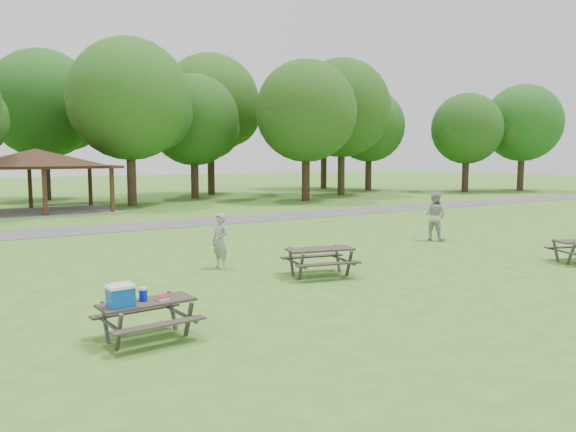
{
  "coord_description": "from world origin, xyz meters",
  "views": [
    {
      "loc": [
        -9.27,
        -12.14,
        3.39
      ],
      "look_at": [
        1.0,
        4.0,
        1.3
      ],
      "focal_mm": 35.0,
      "sensor_mm": 36.0,
      "label": 1
    }
  ],
  "objects_px": {
    "picnic_table_near": "(139,305)",
    "picnic_table_middle": "(320,255)",
    "frisbee_thrower": "(220,241)",
    "frisbee_catcher": "(435,216)"
  },
  "relations": [
    {
      "from": "picnic_table_near",
      "to": "picnic_table_middle",
      "type": "height_order",
      "value": "picnic_table_near"
    },
    {
      "from": "picnic_table_middle",
      "to": "frisbee_thrower",
      "type": "relative_size",
      "value": 1.3
    },
    {
      "from": "frisbee_catcher",
      "to": "picnic_table_middle",
      "type": "bearing_deg",
      "value": 92.2
    },
    {
      "from": "picnic_table_near",
      "to": "picnic_table_middle",
      "type": "bearing_deg",
      "value": 24.7
    },
    {
      "from": "picnic_table_middle",
      "to": "frisbee_catcher",
      "type": "xyz_separation_m",
      "value": [
        7.73,
        2.96,
        0.37
      ]
    },
    {
      "from": "picnic_table_middle",
      "to": "picnic_table_near",
      "type": "bearing_deg",
      "value": -155.3
    },
    {
      "from": "picnic_table_middle",
      "to": "frisbee_catcher",
      "type": "distance_m",
      "value": 8.29
    },
    {
      "from": "picnic_table_near",
      "to": "picnic_table_middle",
      "type": "relative_size",
      "value": 0.84
    },
    {
      "from": "picnic_table_near",
      "to": "frisbee_thrower",
      "type": "height_order",
      "value": "frisbee_thrower"
    },
    {
      "from": "picnic_table_middle",
      "to": "frisbee_thrower",
      "type": "bearing_deg",
      "value": 128.29
    }
  ]
}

